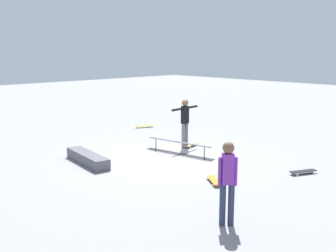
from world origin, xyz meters
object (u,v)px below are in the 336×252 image
loose_skateboard_yellow (144,126)px  loose_skateboard_black (303,171)px  skateboard_main (191,145)px  bystander_purple_shirt (228,179)px  skater_main (185,120)px  loose_skateboard_orange (214,180)px  grind_rail (179,149)px  skate_ledge (88,158)px

loose_skateboard_yellow → loose_skateboard_black: same height
skateboard_main → loose_skateboard_black: same height
loose_skateboard_yellow → loose_skateboard_black: 8.29m
skateboard_main → bystander_purple_shirt: bearing=34.2°
skater_main → loose_skateboard_orange: (-3.21, 2.25, -0.91)m
loose_skateboard_yellow → bystander_purple_shirt: bearing=-96.5°
loose_skateboard_yellow → loose_skateboard_orange: same height
skater_main → skateboard_main: size_ratio=2.05×
skater_main → loose_skateboard_black: 4.50m
skater_main → bystander_purple_shirt: bearing=-134.5°
loose_skateboard_orange → loose_skateboard_black: bearing=-82.8°
bystander_purple_shirt → loose_skateboard_orange: (1.80, -1.78, -0.87)m
loose_skateboard_orange → grind_rail: bearing=5.7°
grind_rail → skate_ledge: bearing=58.7°
grind_rail → loose_skateboard_yellow: grind_rail is taller
grind_rail → loose_skateboard_yellow: size_ratio=3.19×
skateboard_main → loose_skateboard_orange: same height
grind_rail → skate_ledge: (1.11, 2.77, -0.03)m
grind_rail → loose_skateboard_orange: size_ratio=3.33×
loose_skateboard_orange → skater_main: bearing=-1.1°
grind_rail → bystander_purple_shirt: bystander_purple_shirt is taller
loose_skateboard_yellow → skater_main: bearing=-85.0°
skateboard_main → loose_skateboard_black: size_ratio=1.02×
skateboard_main → loose_skateboard_yellow: same height
bystander_purple_shirt → loose_skateboard_yellow: size_ratio=2.05×
skater_main → skate_ledge: bearing=164.8°
grind_rail → loose_skateboard_black: 4.00m
skate_ledge → bystander_purple_shirt: size_ratio=1.26×
skateboard_main → loose_skateboard_yellow: 4.03m
grind_rail → loose_skateboard_black: bearing=-176.0°
bystander_purple_shirt → loose_skateboard_black: (0.61, -4.15, -0.87)m
skater_main → bystander_purple_shirt: size_ratio=1.01×
grind_rail → bystander_purple_shirt: size_ratio=1.55×
loose_skateboard_black → loose_skateboard_orange: (1.19, 2.37, 0.00)m
skater_main → loose_skateboard_yellow: skater_main is taller
skater_main → loose_skateboard_yellow: (3.79, -1.38, -0.91)m
skate_ledge → loose_skateboard_orange: (-3.81, -1.33, -0.08)m
loose_skateboard_orange → loose_skateboard_yellow: bearing=6.5°
skater_main → bystander_purple_shirt: skater_main is taller
bystander_purple_shirt → skate_ledge: bearing=126.9°
grind_rail → skateboard_main: bearing=-76.8°
skate_ledge → loose_skateboard_orange: size_ratio=2.70×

